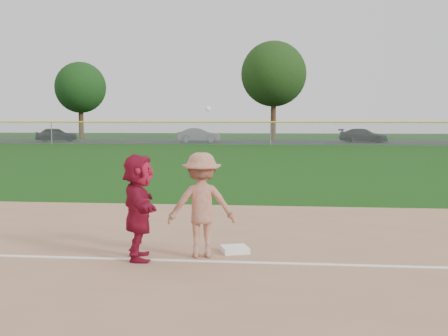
# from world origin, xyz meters

# --- Properties ---
(ground) EXTENTS (160.00, 160.00, 0.00)m
(ground) POSITION_xyz_m (0.00, 0.00, 0.00)
(ground) COLOR #113A0B
(ground) RESTS_ON ground
(foul_line) EXTENTS (60.00, 0.10, 0.01)m
(foul_line) POSITION_xyz_m (0.00, -0.80, 0.03)
(foul_line) COLOR white
(foul_line) RESTS_ON infield_dirt
(parking_asphalt) EXTENTS (120.00, 10.00, 0.01)m
(parking_asphalt) POSITION_xyz_m (0.00, 46.00, 0.01)
(parking_asphalt) COLOR black
(parking_asphalt) RESTS_ON ground
(first_base) EXTENTS (0.54, 0.54, 0.10)m
(first_base) POSITION_xyz_m (0.36, -0.13, 0.07)
(first_base) COLOR white
(first_base) RESTS_ON infield_dirt
(base_runner) EXTENTS (0.91, 1.64, 1.69)m
(base_runner) POSITION_xyz_m (-1.12, -0.76, 0.86)
(base_runner) COLOR maroon
(base_runner) RESTS_ON infield_dirt
(car_left) EXTENTS (4.42, 3.16, 1.40)m
(car_left) POSITION_xyz_m (-21.60, 44.90, 0.71)
(car_left) COLOR black
(car_left) RESTS_ON parking_asphalt
(car_mid) EXTENTS (4.34, 2.14, 1.37)m
(car_mid) POSITION_xyz_m (-7.15, 44.95, 0.69)
(car_mid) COLOR slate
(car_mid) RESTS_ON parking_asphalt
(car_right) EXTENTS (4.92, 3.07, 1.33)m
(car_right) POSITION_xyz_m (8.76, 45.66, 0.68)
(car_right) COLOR black
(car_right) RESTS_ON parking_asphalt
(first_base_play) EXTENTS (1.20, 0.87, 2.45)m
(first_base_play) POSITION_xyz_m (-0.15, -0.48, 0.87)
(first_base_play) COLOR #939395
(first_base_play) RESTS_ON infield_dirt
(outfield_fence) EXTENTS (110.00, 0.12, 110.00)m
(outfield_fence) POSITION_xyz_m (0.00, 40.00, 1.96)
(outfield_fence) COLOR #999EA0
(outfield_fence) RESTS_ON ground
(tree_1) EXTENTS (5.80, 5.80, 8.75)m
(tree_1) POSITION_xyz_m (-22.00, 53.00, 5.83)
(tree_1) COLOR #392714
(tree_1) RESTS_ON ground
(tree_2) EXTENTS (7.00, 7.00, 10.58)m
(tree_2) POSITION_xyz_m (0.00, 51.50, 7.06)
(tree_2) COLOR #3C2615
(tree_2) RESTS_ON ground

